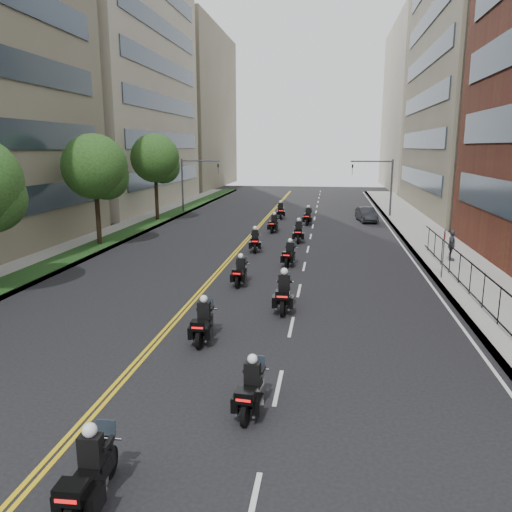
{
  "coord_description": "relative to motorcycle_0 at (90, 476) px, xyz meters",
  "views": [
    {
      "loc": [
        4.46,
        -8.17,
        6.78
      ],
      "look_at": [
        1.25,
        14.0,
        1.86
      ],
      "focal_mm": 35.0,
      "sensor_mm": 36.0,
      "label": 1
    }
  ],
  "objects": [
    {
      "name": "ground",
      "position": [
        -0.13,
        0.35,
        -0.67
      ],
      "size": [
        160.0,
        160.0,
        0.0
      ],
      "primitive_type": "plane",
      "color": "black",
      "rests_on": "ground"
    },
    {
      "name": "sidewalk_right",
      "position": [
        11.87,
        25.35,
        -0.59
      ],
      "size": [
        4.0,
        90.0,
        0.15
      ],
      "primitive_type": "cube",
      "color": "gray",
      "rests_on": "ground"
    },
    {
      "name": "sidewalk_left",
      "position": [
        -12.13,
        25.35,
        -0.59
      ],
      "size": [
        4.0,
        90.0,
        0.15
      ],
      "primitive_type": "cube",
      "color": "gray",
      "rests_on": "ground"
    },
    {
      "name": "grass_strip",
      "position": [
        -11.33,
        25.35,
        -0.5
      ],
      "size": [
        2.0,
        90.0,
        0.04
      ],
      "primitive_type": "cube",
      "color": "#163D16",
      "rests_on": "sidewalk_left"
    },
    {
      "name": "building_right_tan",
      "position": [
        21.35,
        48.35,
        14.34
      ],
      "size": [
        15.11,
        28.0,
        30.0
      ],
      "color": "#766D56",
      "rests_on": "ground"
    },
    {
      "name": "building_right_far",
      "position": [
        21.37,
        78.35,
        12.33
      ],
      "size": [
        15.0,
        28.0,
        26.0
      ],
      "primitive_type": "cube",
      "color": "#AE9F8C",
      "rests_on": "ground"
    },
    {
      "name": "building_left_mid",
      "position": [
        -22.11,
        48.35,
        16.34
      ],
      "size": [
        16.11,
        28.0,
        34.0
      ],
      "color": "#AE9F8C",
      "rests_on": "ground"
    },
    {
      "name": "building_left_far",
      "position": [
        -22.13,
        78.35,
        12.33
      ],
      "size": [
        16.0,
        28.0,
        26.0
      ],
      "primitive_type": "cube",
      "color": "#766D56",
      "rests_on": "ground"
    },
    {
      "name": "iron_fence",
      "position": [
        10.87,
        12.35,
        0.24
      ],
      "size": [
        0.05,
        28.0,
        1.5
      ],
      "color": "black",
      "rests_on": "sidewalk_right"
    },
    {
      "name": "street_trees",
      "position": [
        -11.18,
        18.96,
        4.47
      ],
      "size": [
        4.4,
        38.4,
        7.98
      ],
      "color": "black",
      "rests_on": "ground"
    },
    {
      "name": "traffic_signal_right",
      "position": [
        9.41,
        42.35,
        3.03
      ],
      "size": [
        4.09,
        0.2,
        5.6
      ],
      "color": "#3F3F44",
      "rests_on": "ground"
    },
    {
      "name": "traffic_signal_left",
      "position": [
        -9.67,
        42.35,
        3.03
      ],
      "size": [
        4.09,
        0.2,
        5.6
      ],
      "color": "#3F3F44",
      "rests_on": "ground"
    },
    {
      "name": "motorcycle_0",
      "position": [
        0.0,
        0.0,
        0.0
      ],
      "size": [
        0.54,
        2.29,
        1.69
      ],
      "rotation": [
        0.0,
        0.0,
        0.04
      ],
      "color": "black",
      "rests_on": "ground"
    },
    {
      "name": "motorcycle_1",
      "position": [
        2.51,
        3.9,
        -0.05
      ],
      "size": [
        0.56,
        2.12,
        1.56
      ],
      "rotation": [
        0.0,
        0.0,
        -0.08
      ],
      "color": "black",
      "rests_on": "ground"
    },
    {
      "name": "motorcycle_2",
      "position": [
        0.08,
        8.48,
        -0.01
      ],
      "size": [
        0.52,
        2.25,
        1.66
      ],
      "rotation": [
        0.0,
        0.0,
        0.03
      ],
      "color": "black",
      "rests_on": "ground"
    },
    {
      "name": "motorcycle_3",
      "position": [
        2.6,
        12.27,
        0.05
      ],
      "size": [
        0.57,
        2.47,
        1.82
      ],
      "rotation": [
        0.0,
        0.0,
        0.02
      ],
      "color": "black",
      "rests_on": "ground"
    },
    {
      "name": "motorcycle_4",
      "position": [
        0.09,
        15.99,
        -0.04
      ],
      "size": [
        0.5,
        2.15,
        1.59
      ],
      "rotation": [
        0.0,
        0.0,
        -0.03
      ],
      "color": "black",
      "rests_on": "ground"
    },
    {
      "name": "motorcycle_5",
      "position": [
        2.2,
        20.48,
        -0.04
      ],
      "size": [
        0.66,
        2.16,
        1.6
      ],
      "rotation": [
        0.0,
        0.0,
        -0.14
      ],
      "color": "black",
      "rests_on": "ground"
    },
    {
      "name": "motorcycle_6",
      "position": [
        -0.38,
        24.21,
        -0.0
      ],
      "size": [
        0.67,
        2.27,
        1.68
      ],
      "rotation": [
        0.0,
        0.0,
        0.12
      ],
      "color": "black",
      "rests_on": "ground"
    },
    {
      "name": "motorcycle_7",
      "position": [
        2.27,
        27.92,
        0.03
      ],
      "size": [
        0.55,
        2.39,
        1.76
      ],
      "rotation": [
        0.0,
        0.0,
        0.02
      ],
      "color": "black",
      "rests_on": "ground"
    },
    {
      "name": "motorcycle_8",
      "position": [
        0.04,
        31.89,
        -0.01
      ],
      "size": [
        0.64,
        2.24,
        1.65
      ],
      "rotation": [
        0.0,
        0.0,
        -0.11
      ],
      "color": "black",
      "rests_on": "ground"
    },
    {
      "name": "motorcycle_9",
      "position": [
        2.6,
        36.35,
        0.02
      ],
      "size": [
        0.63,
        2.35,
        1.74
      ],
      "rotation": [
        0.0,
        0.0,
        -0.08
      ],
      "color": "black",
      "rests_on": "ground"
    },
    {
      "name": "motorcycle_10",
      "position": [
        -0.19,
        39.86,
        0.02
      ],
      "size": [
        0.71,
        2.36,
        1.75
      ],
      "rotation": [
        0.0,
        0.0,
        0.13
      ],
      "color": "black",
      "rests_on": "ground"
    },
    {
      "name": "parked_sedan",
      "position": [
        7.87,
        39.06,
        -0.01
      ],
      "size": [
        1.96,
        4.14,
        1.31
      ],
      "primitive_type": "imported",
      "rotation": [
        0.0,
        0.0,
        0.15
      ],
      "color": "black",
      "rests_on": "ground"
    },
    {
      "name": "pedestrian_c",
      "position": [
        11.66,
        22.54,
        0.39
      ],
      "size": [
        0.67,
        1.13,
        1.81
      ],
      "primitive_type": "imported",
      "rotation": [
        0.0,
        0.0,
        1.34
      ],
      "color": "#46474F",
      "rests_on": "sidewalk_right"
    }
  ]
}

